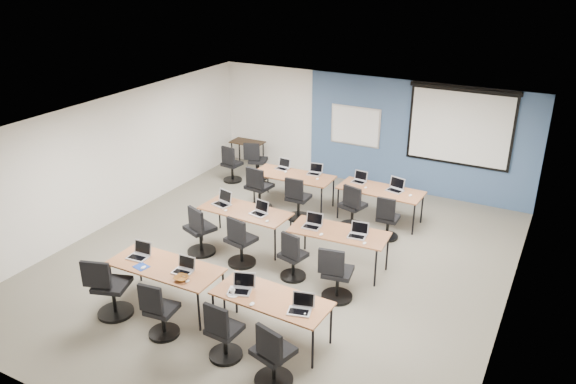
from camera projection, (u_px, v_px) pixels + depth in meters
The scene contains 58 objects.
floor at pixel (280, 261), 10.61m from camera, with size 8.00×9.00×0.02m, color #6B6354.
ceiling at pixel (279, 123), 9.55m from camera, with size 8.00×9.00×0.02m, color white.
wall_back at pixel (368, 131), 13.73m from camera, with size 8.00×0.04×2.70m, color beige.
wall_front at pixel (90, 334), 6.42m from camera, with size 8.00×0.04×2.70m, color beige.
wall_left at pixel (113, 160), 11.80m from camera, with size 0.04×9.00×2.70m, color beige.
wall_right at pixel (514, 246), 8.35m from camera, with size 0.04×9.00×2.70m, color beige.
blue_accent_panel at pixel (417, 139), 13.17m from camera, with size 5.50×0.04×2.70m, color #3D5977.
whiteboard at pixel (355, 126), 13.76m from camera, with size 1.28×0.03×0.98m.
projector_screen at pixel (461, 122), 12.50m from camera, with size 2.40×0.10×1.82m.
training_table_front_left at pixel (165, 268), 9.05m from camera, with size 1.90×0.79×0.73m.
training_table_front_right at pixel (271, 300), 8.22m from camera, with size 1.78×0.74×0.73m.
training_table_mid_left at pixel (245, 212), 10.99m from camera, with size 1.81×0.75×0.73m.
training_table_mid_right at pixel (339, 234), 10.15m from camera, with size 1.78×0.74×0.73m.
training_table_back_left at pixel (293, 177), 12.74m from camera, with size 1.84×0.77×0.73m.
training_table_back_right at pixel (381, 191), 11.95m from camera, with size 1.80×0.75×0.73m.
laptop_0 at pixel (140, 253), 9.27m from camera, with size 0.33×0.28×0.25m.
mouse_0 at pixel (143, 267), 8.95m from camera, with size 0.07×0.11×0.04m, color white.
task_chair_0 at pixel (110, 292), 8.86m from camera, with size 0.59×0.57×1.05m.
laptop_1 at pixel (184, 268), 8.84m from camera, with size 0.30×0.26×0.23m.
mouse_1 at pixel (187, 281), 8.59m from camera, with size 0.06×0.09×0.03m, color white.
task_chair_1 at pixel (160, 314), 8.38m from camera, with size 0.47×0.47×0.96m.
laptop_2 at pixel (241, 287), 8.34m from camera, with size 0.34×0.29×0.26m.
mouse_2 at pixel (252, 304), 8.02m from camera, with size 0.06×0.10×0.04m, color white.
task_chair_2 at pixel (223, 335), 7.91m from camera, with size 0.49×0.49×0.97m.
laptop_3 at pixel (301, 307), 7.87m from camera, with size 0.32×0.27×0.25m.
mouse_3 at pixel (305, 314), 7.80m from camera, with size 0.06×0.09×0.03m, color white.
task_chair_3 at pixel (272, 359), 7.41m from camera, with size 0.54×0.54×1.02m.
laptop_4 at pixel (223, 201), 11.22m from camera, with size 0.35×0.30×0.27m.
mouse_4 at pixel (226, 210), 10.94m from camera, with size 0.06×0.09×0.03m, color white.
task_chair_4 at pixel (200, 234), 10.70m from camera, with size 0.58×0.55×1.03m.
laptop_5 at pixel (260, 211), 10.81m from camera, with size 0.32×0.27×0.24m.
mouse_5 at pixel (267, 221), 10.50m from camera, with size 0.06×0.09×0.03m, color white.
task_chair_5 at pixel (240, 245), 10.32m from camera, with size 0.53×0.53×1.01m.
laptop_6 at pixel (313, 224), 10.30m from camera, with size 0.32×0.27×0.25m.
mouse_6 at pixel (321, 234), 10.00m from camera, with size 0.06×0.10×0.04m, color white.
task_chair_6 at pixel (292, 260), 9.88m from camera, with size 0.47×0.47×0.95m.
laptop_7 at pixel (358, 233), 9.95m from camera, with size 0.32×0.27×0.24m.
mouse_7 at pixel (365, 243), 9.71m from camera, with size 0.06×0.09×0.03m, color white.
task_chair_7 at pixel (336, 278), 9.28m from camera, with size 0.53×0.53×1.01m.
laptop_8 at pixel (283, 166), 13.06m from camera, with size 0.30×0.26×0.23m.
mouse_8 at pixel (286, 172), 12.86m from camera, with size 0.06×0.09×0.03m, color white.
task_chair_8 at pixel (258, 192), 12.58m from camera, with size 0.57×0.57×1.04m.
laptop_9 at pixel (315, 171), 12.75m from camera, with size 0.30×0.26×0.23m.
mouse_9 at pixel (317, 179), 12.46m from camera, with size 0.06×0.10×0.03m, color white.
task_chair_9 at pixel (297, 202), 12.12m from camera, with size 0.51×0.51×0.99m.
laptop_10 at pixel (360, 179), 12.31m from camera, with size 0.30×0.26×0.23m.
mouse_10 at pixel (366, 188), 12.00m from camera, with size 0.06×0.09×0.03m, color white.
task_chair_10 at pixel (352, 210), 11.72m from camera, with size 0.53×0.53×1.00m.
laptop_11 at pixel (396, 187), 11.87m from camera, with size 0.34×0.29×0.26m.
mouse_11 at pixel (410, 195), 11.61m from camera, with size 0.07×0.10×0.04m, color white.
task_chair_11 at pixel (387, 221), 11.29m from camera, with size 0.46×0.46×0.95m.
blue_mousepad at pixel (141, 267), 8.99m from camera, with size 0.23×0.19×0.01m, color navy.
snack_bowl at pixel (181, 278), 8.63m from camera, with size 0.23×0.23×0.06m, color #996236.
snack_plate at pixel (233, 294), 8.26m from camera, with size 0.18×0.18×0.01m, color white.
coffee_cup at pixel (233, 292), 8.25m from camera, with size 0.06×0.06×0.06m, color white.
utility_table at pixel (247, 145), 14.93m from camera, with size 0.88×0.49×0.75m.
spare_chair_a at pixel (256, 164), 14.32m from camera, with size 0.52×0.50×0.99m.
spare_chair_b at pixel (231, 167), 14.14m from camera, with size 0.48×0.48×0.96m.
Camera 1 is at (4.47, -8.09, 5.37)m, focal length 35.00 mm.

